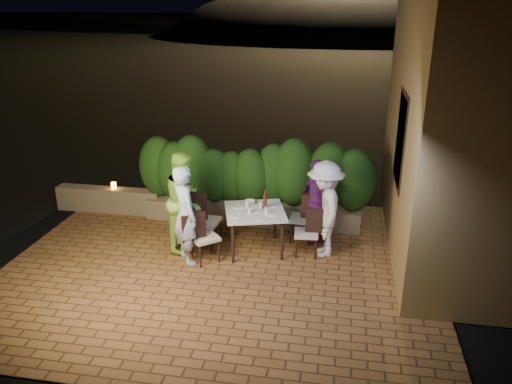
% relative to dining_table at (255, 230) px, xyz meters
% --- Properties ---
extents(ground, '(400.00, 400.00, 0.00)m').
position_rel_dining_table_xyz_m(ground, '(-0.48, -1.12, -0.40)').
color(ground, black).
rests_on(ground, ground).
extents(terrace_floor, '(7.00, 6.00, 0.15)m').
position_rel_dining_table_xyz_m(terrace_floor, '(-0.48, -0.62, -0.45)').
color(terrace_floor, brown).
rests_on(terrace_floor, ground).
extents(building_wall, '(1.60, 5.00, 5.00)m').
position_rel_dining_table_xyz_m(building_wall, '(3.12, 0.88, 2.12)').
color(building_wall, olive).
rests_on(building_wall, ground).
extents(window_pane, '(0.08, 1.00, 1.40)m').
position_rel_dining_table_xyz_m(window_pane, '(2.34, 0.38, 1.62)').
color(window_pane, black).
rests_on(window_pane, building_wall).
extents(window_frame, '(0.06, 1.15, 1.55)m').
position_rel_dining_table_xyz_m(window_frame, '(2.33, 0.38, 1.62)').
color(window_frame, black).
rests_on(window_frame, building_wall).
extents(planter, '(4.20, 0.55, 0.40)m').
position_rel_dining_table_xyz_m(planter, '(-0.28, 1.18, -0.17)').
color(planter, brown).
rests_on(planter, ground).
extents(hedge, '(4.00, 0.70, 1.10)m').
position_rel_dining_table_xyz_m(hedge, '(-0.28, 1.18, 0.57)').
color(hedge, '#183A0F').
rests_on(hedge, planter).
extents(parapet, '(2.20, 0.30, 0.50)m').
position_rel_dining_table_xyz_m(parapet, '(-3.28, 1.18, -0.12)').
color(parapet, brown).
rests_on(parapet, ground).
extents(hill, '(52.00, 40.00, 22.00)m').
position_rel_dining_table_xyz_m(hill, '(1.52, 58.88, -4.38)').
color(hill, black).
rests_on(hill, ground).
extents(dining_table, '(1.23, 1.23, 0.75)m').
position_rel_dining_table_xyz_m(dining_table, '(0.00, 0.00, 0.00)').
color(dining_table, white).
rests_on(dining_table, ground).
extents(plate_nw, '(0.22, 0.22, 0.01)m').
position_rel_dining_table_xyz_m(plate_nw, '(-0.25, -0.26, 0.38)').
color(plate_nw, white).
rests_on(plate_nw, dining_table).
extents(plate_sw, '(0.23, 0.23, 0.01)m').
position_rel_dining_table_xyz_m(plate_sw, '(-0.33, 0.13, 0.38)').
color(plate_sw, white).
rests_on(plate_sw, dining_table).
extents(plate_ne, '(0.19, 0.19, 0.01)m').
position_rel_dining_table_xyz_m(plate_ne, '(0.32, -0.10, 0.38)').
color(plate_ne, white).
rests_on(plate_ne, dining_table).
extents(plate_se, '(0.23, 0.23, 0.01)m').
position_rel_dining_table_xyz_m(plate_se, '(0.24, 0.28, 0.38)').
color(plate_se, white).
rests_on(plate_se, dining_table).
extents(plate_centre, '(0.24, 0.24, 0.01)m').
position_rel_dining_table_xyz_m(plate_centre, '(-0.01, 0.02, 0.38)').
color(plate_centre, white).
rests_on(plate_centre, dining_table).
extents(plate_front, '(0.19, 0.19, 0.01)m').
position_rel_dining_table_xyz_m(plate_front, '(0.14, -0.31, 0.38)').
color(plate_front, white).
rests_on(plate_front, dining_table).
extents(glass_nw, '(0.06, 0.06, 0.10)m').
position_rel_dining_table_xyz_m(glass_nw, '(-0.06, -0.14, 0.43)').
color(glass_nw, silver).
rests_on(glass_nw, dining_table).
extents(glass_sw, '(0.07, 0.07, 0.12)m').
position_rel_dining_table_xyz_m(glass_sw, '(-0.16, 0.16, 0.43)').
color(glass_sw, silver).
rests_on(glass_sw, dining_table).
extents(glass_ne, '(0.06, 0.06, 0.11)m').
position_rel_dining_table_xyz_m(glass_ne, '(0.21, -0.08, 0.43)').
color(glass_ne, silver).
rests_on(glass_ne, dining_table).
extents(glass_se, '(0.06, 0.06, 0.10)m').
position_rel_dining_table_xyz_m(glass_se, '(0.08, 0.14, 0.43)').
color(glass_se, silver).
rests_on(glass_se, dining_table).
extents(beer_bottle, '(0.07, 0.07, 0.34)m').
position_rel_dining_table_xyz_m(beer_bottle, '(0.15, 0.10, 0.55)').
color(beer_bottle, '#481F0C').
rests_on(beer_bottle, dining_table).
extents(bowl, '(0.20, 0.20, 0.05)m').
position_rel_dining_table_xyz_m(bowl, '(-0.15, 0.31, 0.40)').
color(bowl, white).
rests_on(bowl, dining_table).
extents(chair_left_front, '(0.58, 0.58, 0.89)m').
position_rel_dining_table_xyz_m(chair_left_front, '(-0.75, -0.52, 0.07)').
color(chair_left_front, black).
rests_on(chair_left_front, ground).
extents(chair_left_back, '(0.52, 0.52, 0.99)m').
position_rel_dining_table_xyz_m(chair_left_back, '(-0.88, 0.03, 0.12)').
color(chair_left_back, black).
rests_on(chair_left_back, ground).
extents(chair_right_front, '(0.43, 0.43, 0.85)m').
position_rel_dining_table_xyz_m(chair_right_front, '(0.89, -0.02, 0.05)').
color(chair_right_front, black).
rests_on(chair_right_front, ground).
extents(chair_right_back, '(0.45, 0.45, 0.91)m').
position_rel_dining_table_xyz_m(chair_right_back, '(0.77, 0.51, 0.08)').
color(chair_right_back, black).
rests_on(chair_right_back, ground).
extents(diner_blue, '(0.69, 0.73, 1.68)m').
position_rel_dining_table_xyz_m(diner_blue, '(-1.04, -0.59, 0.46)').
color(diner_blue, '#ABC6DC').
rests_on(diner_blue, ground).
extents(diner_green, '(0.72, 0.89, 1.75)m').
position_rel_dining_table_xyz_m(diner_green, '(-1.21, -0.08, 0.50)').
color(diner_green, '#94CE40').
rests_on(diner_green, ground).
extents(diner_white, '(0.77, 1.16, 1.66)m').
position_rel_dining_table_xyz_m(diner_white, '(1.17, 0.06, 0.46)').
color(diner_white, white).
rests_on(diner_white, ground).
extents(diner_purple, '(0.80, 0.97, 1.55)m').
position_rel_dining_table_xyz_m(diner_purple, '(1.00, 0.57, 0.40)').
color(diner_purple, '#6D297C').
rests_on(diner_purple, ground).
extents(parapet_lamp, '(0.10, 0.10, 0.14)m').
position_rel_dining_table_xyz_m(parapet_lamp, '(-3.14, 1.18, 0.20)').
color(parapet_lamp, orange).
rests_on(parapet_lamp, parapet).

